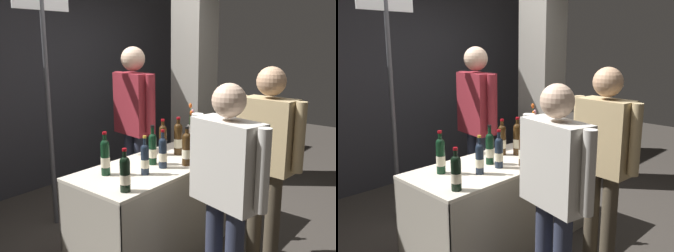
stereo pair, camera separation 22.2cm
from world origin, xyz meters
TOP-DOWN VIEW (x-y plane):
  - ground_plane at (0.00, 0.00)m, footprint 12.00×12.00m
  - back_partition at (0.00, 2.14)m, footprint 5.22×0.12m
  - concrete_pillar at (1.55, 0.85)m, footprint 0.43×0.43m
  - tasting_table at (0.00, 0.00)m, footprint 1.78×0.69m
  - featured_wine_bottle at (-0.18, 0.02)m, footprint 0.07×0.07m
  - display_bottle_0 at (0.18, 0.03)m, footprint 0.08×0.08m
  - display_bottle_1 at (-0.60, 0.12)m, footprint 0.07×0.07m
  - display_bottle_2 at (-0.74, -0.23)m, footprint 0.07×0.07m
  - display_bottle_3 at (-0.19, -0.11)m, footprint 0.07×0.07m
  - display_bottle_4 at (-0.40, -0.10)m, footprint 0.07×0.07m
  - display_bottle_5 at (0.30, -0.21)m, footprint 0.07×0.07m
  - display_bottle_6 at (0.08, 0.13)m, footprint 0.07×0.07m
  - display_bottle_7 at (-0.02, -0.21)m, footprint 0.08×0.08m
  - wine_glass_near_vendor at (0.42, 0.03)m, footprint 0.07×0.07m
  - flower_vase at (0.60, 0.19)m, footprint 0.10×0.10m
  - brochure_stand at (0.43, -0.19)m, footprint 0.11×0.14m
  - vendor_presenter at (0.27, 0.67)m, footprint 0.26×0.59m
  - taster_foreground_right at (-0.43, -0.84)m, footprint 0.30×0.62m
  - taster_foreground_left at (0.25, -0.80)m, footprint 0.24×0.58m
  - booth_signpost at (-0.43, 1.13)m, footprint 0.57×0.04m

SIDE VIEW (x-z plane):
  - ground_plane at x=0.00m, z-range 0.00..0.00m
  - tasting_table at x=0.00m, z-range 0.15..0.94m
  - brochure_stand at x=0.43m, z-range 0.79..0.94m
  - wine_glass_near_vendor at x=0.42m, z-range 0.83..0.96m
  - flower_vase at x=0.60m, z-range 0.71..1.11m
  - display_bottle_4 at x=-0.40m, z-range 0.77..1.07m
  - display_bottle_2 at x=-0.74m, z-range 0.77..1.08m
  - display_bottle_3 at x=-0.19m, z-range 0.77..1.08m
  - taster_foreground_right at x=-0.43m, z-range 0.16..1.71m
  - featured_wine_bottle at x=-0.18m, z-range 0.77..1.10m
  - display_bottle_7 at x=-0.02m, z-range 0.77..1.10m
  - display_bottle_6 at x=0.08m, z-range 0.77..1.10m
  - display_bottle_1 at x=-0.60m, z-range 0.77..1.11m
  - display_bottle_5 at x=0.30m, z-range 0.77..1.11m
  - display_bottle_0 at x=0.18m, z-range 0.77..1.12m
  - taster_foreground_left at x=0.25m, z-range 0.16..1.78m
  - vendor_presenter at x=0.27m, z-range 0.19..1.94m
  - booth_signpost at x=-0.43m, z-range 0.26..2.53m
  - back_partition at x=0.00m, z-range 0.00..3.04m
  - concrete_pillar at x=1.55m, z-range 0.00..3.13m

